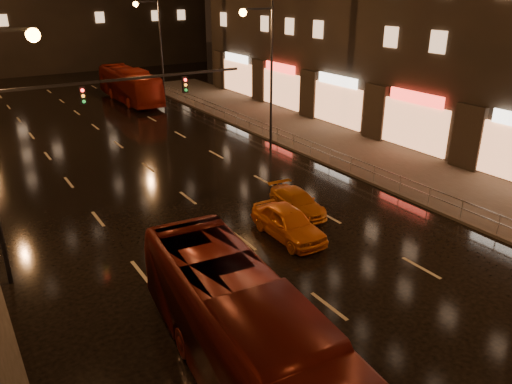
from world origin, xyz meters
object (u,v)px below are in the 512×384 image
bus_curb (130,85)px  bus_red (252,344)px  taxi_near (288,223)px  taxi_far (297,202)px

bus_curb → bus_red: bearing=-104.6°
bus_red → taxi_near: (6.52, 7.25, -0.92)m
taxi_near → taxi_far: (2.06, 2.03, -0.18)m
bus_curb → taxi_near: (-4.06, -32.93, -0.90)m
bus_red → taxi_far: size_ratio=3.07×
taxi_far → taxi_near: bearing=-130.6°
bus_curb → taxi_near: bearing=-96.9°
bus_red → taxi_near: size_ratio=2.74×
bus_red → taxi_far: bearing=52.8°
taxi_near → bus_curb: bearing=84.0°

